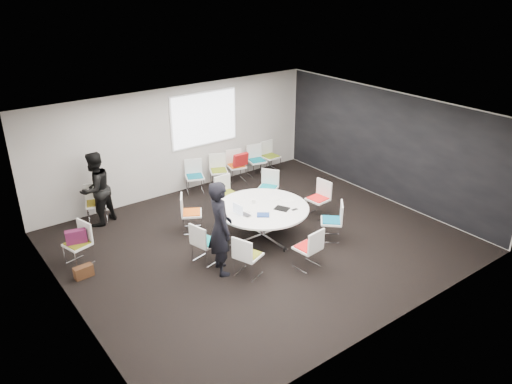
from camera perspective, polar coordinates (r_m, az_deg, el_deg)
room_shell at (r=10.39m, az=0.86°, el=1.15°), size 8.08×7.08×2.88m
conference_table at (r=10.93m, az=0.72°, el=-2.74°), size 2.03×2.03×0.73m
projection_screen at (r=13.33m, az=-5.89°, el=8.31°), size 1.90×0.03×1.35m
chair_ring_a at (r=12.05m, az=7.08°, el=-1.53°), size 0.49×0.50×0.88m
chair_ring_b at (r=12.55m, az=1.36°, el=-0.26°), size 0.63×0.63×0.88m
chair_ring_c at (r=12.23m, az=-3.32°, el=-0.98°), size 0.47×0.46×0.88m
chair_ring_d at (r=11.38m, az=-7.39°, el=-3.18°), size 0.62×0.62×0.88m
chair_ring_e at (r=10.19m, az=-5.80°, el=-6.56°), size 0.55×0.56×0.88m
chair_ring_f at (r=9.71m, az=-0.94°, el=-8.13°), size 0.58×0.59×0.88m
chair_ring_g at (r=10.00m, az=5.92°, el=-7.21°), size 0.51×0.50×0.88m
chair_ring_h at (r=11.07m, az=8.60°, el=-4.08°), size 0.64×0.64×0.88m
chair_back_a at (r=13.32m, az=-6.98°, el=1.06°), size 0.59×0.58×0.88m
chair_back_b at (r=13.65m, az=-4.26°, el=1.76°), size 0.60×0.60×0.88m
chair_back_c at (r=13.96m, az=-2.27°, el=2.34°), size 0.55×0.54×0.88m
chair_back_d at (r=14.34m, az=0.09°, el=2.95°), size 0.55×0.54×0.88m
chair_back_e at (r=14.67m, az=1.65°, el=3.45°), size 0.47×0.46×0.88m
chair_spare_left at (r=10.69m, az=-19.55°, el=-6.41°), size 0.55×0.56×0.88m
chair_person_back at (r=12.32m, az=-17.74°, el=-1.97°), size 0.58×0.58×0.88m
person_main at (r=9.53m, az=-4.09°, el=-4.12°), size 0.63×0.80×1.91m
person_back at (r=11.94m, az=-17.85°, el=0.33°), size 1.05×0.96×1.75m
laptop at (r=10.53m, az=-1.17°, el=-2.48°), size 0.25×0.33×0.02m
laptop_lid at (r=10.46m, az=-2.11°, el=-1.96°), size 0.05×0.30×0.22m
notebook_black at (r=10.76m, az=2.98°, el=-1.90°), size 0.33×0.37×0.02m
tablet_folio at (r=10.47m, az=0.82°, el=-2.63°), size 0.33×0.32×0.03m
papers_right at (r=11.23m, az=2.14°, el=-0.76°), size 0.34×0.27×0.00m
papers_front at (r=11.17m, az=3.59°, el=-0.93°), size 0.35×0.30×0.00m
cup at (r=11.00m, az=-0.28°, el=-1.05°), size 0.08×0.08×0.09m
phone at (r=10.76m, az=4.44°, el=-2.00°), size 0.14×0.07×0.01m
maroon_bag at (r=10.52m, az=-19.88°, el=-4.82°), size 0.42×0.23×0.28m
brown_bag at (r=10.30m, az=-19.10°, el=-8.60°), size 0.37×0.19×0.24m
red_jacket at (r=13.64m, az=-1.77°, el=3.71°), size 0.44×0.17×0.36m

